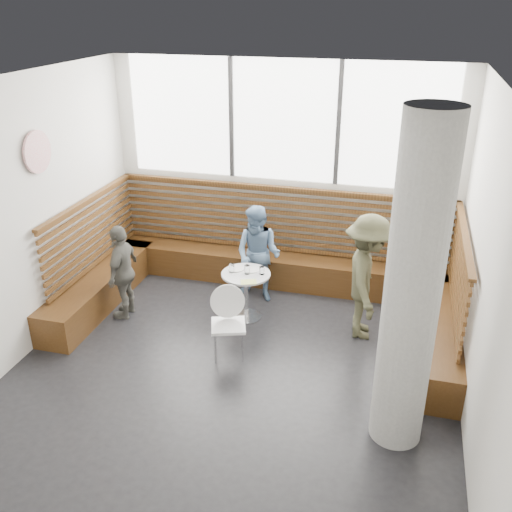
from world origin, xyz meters
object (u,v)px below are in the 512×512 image
(concrete_column, at_px, (413,290))
(cafe_table, at_px, (246,286))
(cafe_chair, at_px, (230,317))
(child_left, at_px, (123,271))
(adult_man, at_px, (367,277))
(child_back, at_px, (258,254))

(concrete_column, relative_size, cafe_table, 4.84)
(cafe_chair, height_order, child_left, child_left)
(adult_man, distance_m, child_back, 1.63)
(concrete_column, distance_m, adult_man, 1.99)
(adult_man, bearing_deg, child_left, 89.86)
(child_back, bearing_deg, child_left, -140.45)
(cafe_chair, bearing_deg, adult_man, 10.64)
(child_back, bearing_deg, concrete_column, -38.78)
(concrete_column, xyz_separation_m, adult_man, (-0.48, 1.76, -0.80))
(concrete_column, bearing_deg, adult_man, 105.36)
(concrete_column, xyz_separation_m, child_left, (-3.61, 1.42, -0.95))
(cafe_table, bearing_deg, cafe_chair, -86.92)
(cafe_chair, distance_m, child_left, 1.72)
(cafe_table, height_order, child_back, child_back)
(concrete_column, xyz_separation_m, cafe_table, (-2.03, 1.76, -1.13))
(cafe_table, relative_size, cafe_chair, 0.77)
(cafe_chair, relative_size, child_left, 0.67)
(concrete_column, bearing_deg, cafe_chair, 155.43)
(cafe_table, distance_m, cafe_chair, 0.85)
(cafe_table, bearing_deg, adult_man, 0.08)
(adult_man, height_order, child_back, adult_man)
(cafe_chair, xyz_separation_m, child_left, (-1.63, 0.51, 0.14))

